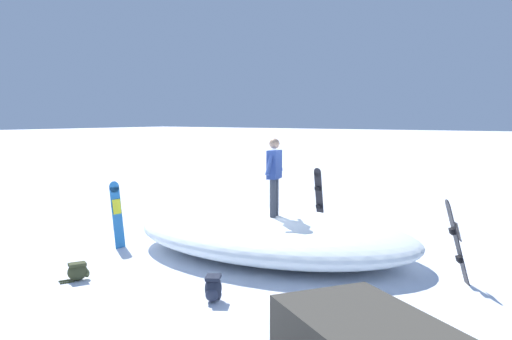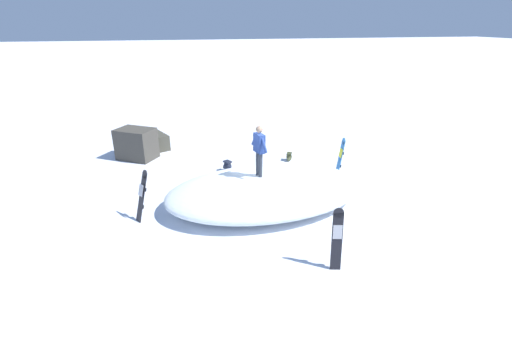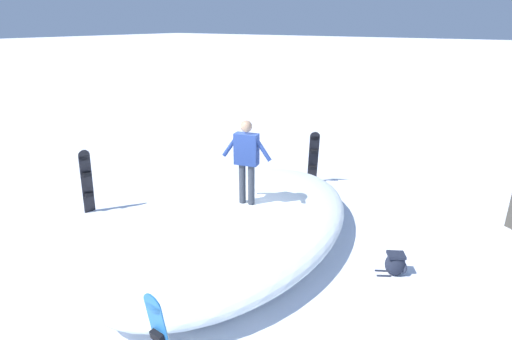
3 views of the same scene
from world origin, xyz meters
The scene contains 6 objects.
ground centered at (0.00, 0.00, 0.00)m, with size 240.00×240.00×0.00m, color white.
snow_mound centered at (-0.49, -0.03, 0.49)m, with size 7.01×4.29×0.97m, color white.
snowboarder_standing centered at (-0.29, 0.18, 2.01)m, with size 1.06×0.34×1.78m.
snowboard_primary_upright centered at (-4.43, -0.82, 0.88)m, with size 0.28×0.32×1.70m.
snowboard_tertiary_upright centered at (-0.67, 4.09, 0.86)m, with size 0.48×0.55×1.66m.
backpack_near centered at (2.74, 0.81, 0.24)m, with size 0.60×0.48×0.47m.
Camera 3 is at (4.24, -6.17, 4.59)m, focal length 28.43 mm.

